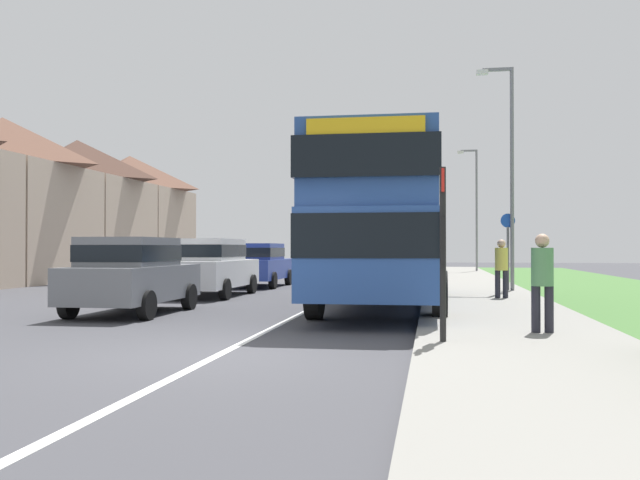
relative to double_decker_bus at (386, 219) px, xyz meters
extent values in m
plane|color=#424247|center=(-1.74, -7.54, -2.14)|extent=(120.00, 120.00, 0.00)
cube|color=silver|center=(-1.74, 0.46, -2.14)|extent=(0.14, 60.00, 0.01)
cube|color=gray|center=(2.46, -1.54, -2.08)|extent=(3.20, 68.00, 0.12)
cube|color=#284C93|center=(0.00, 0.00, -0.82)|extent=(2.50, 10.27, 1.65)
cube|color=#284C93|center=(0.00, 0.00, 0.78)|extent=(2.45, 10.07, 1.55)
cube|color=black|center=(0.00, 0.00, -0.49)|extent=(2.53, 10.32, 0.76)
cube|color=black|center=(0.00, 0.00, 0.86)|extent=(2.53, 10.32, 0.72)
cube|color=gold|center=(0.00, -5.08, 1.28)|extent=(2.00, 0.08, 0.44)
cylinder|color=black|center=(-1.25, 3.19, -1.64)|extent=(0.30, 1.00, 1.00)
cylinder|color=black|center=(1.25, 3.19, -1.64)|extent=(0.30, 1.00, 1.00)
cylinder|color=black|center=(-1.25, -2.82, -1.64)|extent=(0.30, 1.00, 1.00)
cylinder|color=black|center=(1.25, -2.82, -1.64)|extent=(0.30, 1.00, 1.00)
cube|color=slate|center=(-5.36, -2.34, -1.46)|extent=(1.71, 3.95, 0.75)
cube|color=slate|center=(-5.36, -2.53, -0.78)|extent=(1.51, 2.17, 0.62)
cube|color=black|center=(-5.36, -2.53, -0.81)|extent=(1.54, 2.19, 0.35)
cylinder|color=black|center=(-6.20, -1.11, -1.84)|extent=(0.20, 0.60, 0.60)
cylinder|color=black|center=(-4.52, -1.11, -1.84)|extent=(0.20, 0.60, 0.60)
cylinder|color=black|center=(-6.20, -3.56, -1.84)|extent=(0.20, 0.60, 0.60)
cylinder|color=black|center=(-4.52, -3.56, -1.84)|extent=(0.20, 0.60, 0.60)
cube|color=silver|center=(-5.45, 3.25, -1.45)|extent=(1.84, 4.59, 0.77)
cube|color=silver|center=(-5.45, 3.02, -0.75)|extent=(1.62, 2.53, 0.63)
cube|color=black|center=(-5.45, 3.02, -0.78)|extent=(1.65, 2.55, 0.36)
cylinder|color=black|center=(-6.35, 4.68, -1.84)|extent=(0.20, 0.60, 0.60)
cylinder|color=black|center=(-4.55, 4.68, -1.84)|extent=(0.20, 0.60, 0.60)
cylinder|color=black|center=(-6.35, 1.83, -1.84)|extent=(0.20, 0.60, 0.60)
cylinder|color=black|center=(-4.55, 1.83, -1.84)|extent=(0.20, 0.60, 0.60)
cube|color=navy|center=(-5.28, 8.40, -1.48)|extent=(1.75, 4.28, 0.72)
cube|color=navy|center=(-5.28, 8.19, -0.83)|extent=(1.54, 2.35, 0.59)
cube|color=black|center=(-5.28, 8.19, -0.86)|extent=(1.58, 2.38, 0.33)
cylinder|color=black|center=(-6.14, 9.73, -1.84)|extent=(0.20, 0.60, 0.60)
cylinder|color=black|center=(-4.42, 9.73, -1.84)|extent=(0.20, 0.60, 0.60)
cylinder|color=black|center=(-6.14, 7.08, -1.84)|extent=(0.20, 0.60, 0.60)
cylinder|color=black|center=(-4.42, 7.08, -1.84)|extent=(0.20, 0.60, 0.60)
cylinder|color=#23232D|center=(2.71, -5.37, -1.72)|extent=(0.14, 0.14, 0.85)
cylinder|color=#23232D|center=(2.91, -5.37, -1.72)|extent=(0.14, 0.14, 0.85)
cylinder|color=#518C56|center=(2.81, -5.37, -0.99)|extent=(0.34, 0.34, 0.60)
sphere|color=tan|center=(2.81, -5.37, -0.58)|extent=(0.22, 0.22, 0.22)
cylinder|color=#23232D|center=(2.81, 2.23, -1.72)|extent=(0.14, 0.14, 0.85)
cylinder|color=#23232D|center=(3.01, 2.23, -1.72)|extent=(0.14, 0.14, 0.85)
cylinder|color=#D1C14C|center=(2.91, 2.23, -0.99)|extent=(0.34, 0.34, 0.60)
sphere|color=tan|center=(2.91, 2.23, -0.58)|extent=(0.22, 0.22, 0.22)
cylinder|color=black|center=(1.26, -6.67, -0.84)|extent=(0.09, 0.09, 2.60)
cube|color=red|center=(1.26, -6.67, 0.26)|extent=(0.04, 0.44, 0.32)
cube|color=black|center=(1.26, -6.65, -0.59)|extent=(0.06, 0.52, 0.68)
cylinder|color=slate|center=(3.44, 5.69, -1.09)|extent=(0.08, 0.08, 2.10)
cylinder|color=blue|center=(3.44, 5.69, 0.16)|extent=(0.44, 0.03, 0.44)
cylinder|color=slate|center=(3.57, 5.63, 1.40)|extent=(0.12, 0.12, 7.09)
cube|color=slate|center=(3.12, 5.63, 4.90)|extent=(0.90, 0.10, 0.10)
cube|color=silver|center=(2.67, 5.63, 4.83)|extent=(0.36, 0.20, 0.14)
cylinder|color=slate|center=(3.61, 24.05, 1.40)|extent=(0.12, 0.12, 7.09)
cube|color=slate|center=(3.16, 24.05, 4.90)|extent=(0.90, 0.10, 0.10)
cube|color=silver|center=(2.71, 24.05, 4.83)|extent=(0.36, 0.20, 0.14)
cube|color=tan|center=(-16.72, 9.86, 0.29)|extent=(6.15, 6.07, 4.87)
pyramid|color=brown|center=(-16.72, 9.86, 3.76)|extent=(6.15, 6.07, 2.05)
cube|color=tan|center=(-16.72, 16.06, 0.29)|extent=(6.15, 6.07, 4.87)
pyramid|color=#4C3328|center=(-16.72, 16.06, 3.76)|extent=(6.15, 6.07, 2.05)
cube|color=tan|center=(-16.72, 22.25, 0.29)|extent=(6.15, 6.07, 4.87)
pyramid|color=brown|center=(-16.72, 22.25, 3.76)|extent=(6.15, 6.07, 2.05)
camera|label=1|loc=(1.12, -16.68, -0.69)|focal=39.00mm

